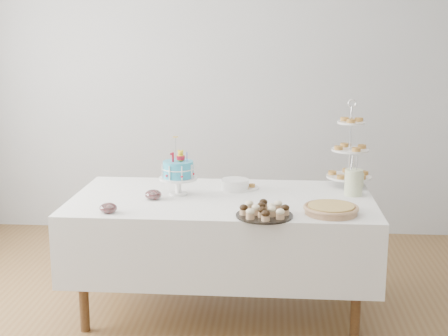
# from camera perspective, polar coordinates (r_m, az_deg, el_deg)

# --- Properties ---
(floor) EXTENTS (5.00, 5.00, 0.00)m
(floor) POSITION_cam_1_polar(r_m,az_deg,el_deg) (3.98, -0.51, -14.60)
(floor) COLOR brown
(floor) RESTS_ON ground
(walls) EXTENTS (5.04, 4.04, 2.70)m
(walls) POSITION_cam_1_polar(r_m,az_deg,el_deg) (3.58, -0.55, 5.04)
(walls) COLOR #A2A5A7
(walls) RESTS_ON floor
(table) EXTENTS (1.92, 1.02, 0.77)m
(table) POSITION_cam_1_polar(r_m,az_deg,el_deg) (4.05, -0.15, -5.81)
(table) COLOR silver
(table) RESTS_ON floor
(birthday_cake) EXTENTS (0.25, 0.25, 0.38)m
(birthday_cake) POSITION_cam_1_polar(r_m,az_deg,el_deg) (4.04, -4.20, -1.03)
(birthday_cake) COLOR white
(birthday_cake) RESTS_ON table
(cupcake_tray) EXTENTS (0.33, 0.33, 0.07)m
(cupcake_tray) POSITION_cam_1_polar(r_m,az_deg,el_deg) (3.58, 3.72, -3.88)
(cupcake_tray) COLOR black
(cupcake_tray) RESTS_ON table
(pie) EXTENTS (0.32, 0.32, 0.05)m
(pie) POSITION_cam_1_polar(r_m,az_deg,el_deg) (3.68, 9.76, -3.71)
(pie) COLOR tan
(pie) RESTS_ON table
(tiered_stand) EXTENTS (0.31, 0.31, 0.60)m
(tiered_stand) POSITION_cam_1_polar(r_m,az_deg,el_deg) (4.31, 11.46, 1.59)
(tiered_stand) COLOR silver
(tiered_stand) RESTS_ON table
(plate_stack) EXTENTS (0.19, 0.19, 0.07)m
(plate_stack) POSITION_cam_1_polar(r_m,az_deg,el_deg) (4.17, 1.02, -1.53)
(plate_stack) COLOR white
(plate_stack) RESTS_ON table
(pastry_plate) EXTENTS (0.22, 0.22, 0.03)m
(pastry_plate) POSITION_cam_1_polar(r_m,az_deg,el_deg) (4.21, 1.71, -1.70)
(pastry_plate) COLOR white
(pastry_plate) RESTS_ON table
(jam_bowl_a) EXTENTS (0.10, 0.10, 0.06)m
(jam_bowl_a) POSITION_cam_1_polar(r_m,az_deg,el_deg) (3.71, -10.53, -3.63)
(jam_bowl_a) COLOR silver
(jam_bowl_a) RESTS_ON table
(jam_bowl_b) EXTENTS (0.11, 0.11, 0.06)m
(jam_bowl_b) POSITION_cam_1_polar(r_m,az_deg,el_deg) (3.96, -6.49, -2.45)
(jam_bowl_b) COLOR silver
(jam_bowl_b) RESTS_ON table
(utensil_pitcher) EXTENTS (0.12, 0.12, 0.26)m
(utensil_pitcher) POSITION_cam_1_polar(r_m,az_deg,el_deg) (4.10, 11.77, -1.20)
(utensil_pitcher) COLOR white
(utensil_pitcher) RESTS_ON table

